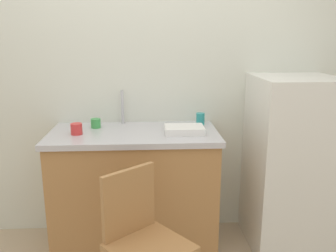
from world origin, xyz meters
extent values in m
cube|color=silver|center=(0.00, 1.00, 1.34)|extent=(4.80, 0.10, 2.69)
cube|color=#A87542|center=(-0.08, 0.65, 0.45)|extent=(1.19, 0.60, 0.90)
cube|color=#B7B7BC|center=(-0.08, 0.65, 0.92)|extent=(1.23, 0.64, 0.04)
cylinder|color=#B7B7BC|center=(-0.17, 0.90, 1.07)|extent=(0.02, 0.02, 0.27)
cube|color=silver|center=(1.12, 0.64, 0.67)|extent=(0.60, 0.62, 1.33)
cube|color=#A87542|center=(0.03, -0.13, 0.47)|extent=(0.56, 0.56, 0.04)
cube|color=#A87542|center=(-0.09, 0.01, 0.69)|extent=(0.30, 0.25, 0.40)
cube|color=white|center=(0.29, 0.59, 0.96)|extent=(0.28, 0.20, 0.05)
cylinder|color=teal|center=(0.44, 0.82, 0.99)|extent=(0.07, 0.07, 0.09)
cylinder|color=red|center=(-0.48, 0.59, 0.98)|extent=(0.08, 0.08, 0.08)
cylinder|color=green|center=(-0.37, 0.77, 0.98)|extent=(0.07, 0.07, 0.07)
camera|label=1|loc=(0.03, -1.89, 1.63)|focal=38.17mm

